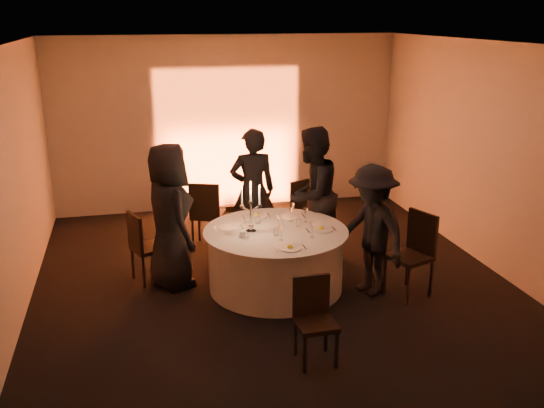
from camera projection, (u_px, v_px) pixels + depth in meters
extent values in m
plane|color=black|center=(276.00, 287.00, 7.73)|extent=(7.00, 7.00, 0.00)
plane|color=silver|center=(276.00, 44.00, 6.82)|extent=(7.00, 7.00, 0.00)
plane|color=beige|center=(228.00, 124.00, 10.52)|extent=(7.00, 0.00, 7.00)
plane|color=beige|center=(401.00, 303.00, 4.03)|extent=(7.00, 0.00, 7.00)
plane|color=beige|center=(9.00, 189.00, 6.61)|extent=(0.00, 7.00, 7.00)
plane|color=beige|center=(498.00, 160.00, 7.94)|extent=(0.00, 7.00, 7.00)
cube|color=black|center=(232.00, 208.00, 10.68)|extent=(0.25, 0.12, 0.10)
cylinder|color=black|center=(276.00, 286.00, 7.72)|extent=(0.60, 0.60, 0.03)
cylinder|color=black|center=(276.00, 260.00, 7.61)|extent=(0.20, 0.20, 0.75)
cylinder|color=silver|center=(276.00, 260.00, 7.61)|extent=(1.68, 1.68, 0.75)
cylinder|color=silver|center=(276.00, 231.00, 7.50)|extent=(1.80, 1.80, 0.02)
cube|color=black|center=(150.00, 248.00, 7.80)|extent=(0.53, 0.53, 0.05)
cube|color=black|center=(135.00, 232.00, 7.62)|extent=(0.19, 0.40, 0.47)
cylinder|color=black|center=(169.00, 266.00, 7.83)|extent=(0.04, 0.04, 0.44)
cylinder|color=black|center=(158.00, 257.00, 8.10)|extent=(0.04, 0.04, 0.44)
cylinder|color=black|center=(144.00, 272.00, 7.64)|extent=(0.04, 0.04, 0.44)
cylinder|color=black|center=(133.00, 263.00, 7.91)|extent=(0.04, 0.04, 0.44)
cube|color=black|center=(208.00, 215.00, 8.95)|extent=(0.58, 0.58, 0.05)
cube|color=black|center=(204.00, 201.00, 8.67)|extent=(0.43, 0.20, 0.51)
cylinder|color=black|center=(224.00, 227.00, 9.18)|extent=(0.04, 0.04, 0.48)
cylinder|color=black|center=(199.00, 226.00, 9.23)|extent=(0.04, 0.04, 0.48)
cylinder|color=black|center=(218.00, 236.00, 8.82)|extent=(0.04, 0.04, 0.48)
cylinder|color=black|center=(193.00, 235.00, 8.87)|extent=(0.04, 0.04, 0.48)
cube|color=black|center=(294.00, 211.00, 9.12)|extent=(0.58, 0.58, 0.05)
cube|color=black|center=(303.00, 197.00, 8.89)|extent=(0.42, 0.21, 0.51)
cylinder|color=black|center=(296.00, 221.00, 9.45)|extent=(0.04, 0.04, 0.48)
cylinder|color=black|center=(276.00, 226.00, 9.23)|extent=(0.04, 0.04, 0.48)
cylinder|color=black|center=(311.00, 227.00, 9.16)|extent=(0.04, 0.04, 0.48)
cylinder|color=black|center=(292.00, 233.00, 8.94)|extent=(0.04, 0.04, 0.48)
cube|color=black|center=(409.00, 257.00, 7.37)|extent=(0.59, 0.59, 0.05)
cube|color=black|center=(422.00, 232.00, 7.40)|extent=(0.20, 0.44, 0.52)
cylinder|color=black|center=(385.00, 275.00, 7.50)|extent=(0.04, 0.04, 0.49)
cylinder|color=black|center=(408.00, 286.00, 7.19)|extent=(0.04, 0.04, 0.49)
cylinder|color=black|center=(407.00, 267.00, 7.71)|extent=(0.04, 0.04, 0.49)
cylinder|color=black|center=(430.00, 278.00, 7.40)|extent=(0.04, 0.04, 0.49)
cube|color=black|center=(316.00, 324.00, 5.96)|extent=(0.38, 0.38, 0.05)
cube|color=black|center=(311.00, 295.00, 6.05)|extent=(0.38, 0.05, 0.43)
cylinder|color=black|center=(305.00, 354.00, 5.84)|extent=(0.04, 0.04, 0.41)
cylinder|color=black|center=(337.00, 349.00, 5.91)|extent=(0.04, 0.04, 0.41)
cylinder|color=black|center=(295.00, 337.00, 6.14)|extent=(0.04, 0.04, 0.41)
cylinder|color=black|center=(326.00, 333.00, 6.21)|extent=(0.04, 0.04, 0.41)
imported|color=black|center=(169.00, 216.00, 7.52)|extent=(0.83, 1.04, 1.85)
imported|color=black|center=(253.00, 191.00, 8.67)|extent=(0.67, 0.44, 1.81)
imported|color=black|center=(312.00, 195.00, 8.33)|extent=(1.16, 1.15, 1.89)
imported|color=black|center=(372.00, 230.00, 7.36)|extent=(0.93, 1.20, 1.63)
cylinder|color=white|center=(229.00, 227.00, 7.57)|extent=(0.25, 0.25, 0.01)
cube|color=silver|center=(215.00, 229.00, 7.53)|extent=(0.01, 0.17, 0.01)
cube|color=silver|center=(242.00, 226.00, 7.61)|extent=(0.02, 0.17, 0.01)
cylinder|color=white|center=(256.00, 216.00, 7.99)|extent=(0.29, 0.29, 0.01)
cube|color=silver|center=(243.00, 217.00, 7.95)|extent=(0.02, 0.17, 0.01)
cube|color=silver|center=(269.00, 215.00, 8.03)|extent=(0.01, 0.17, 0.01)
sphere|color=#FFF220|center=(256.00, 213.00, 7.98)|extent=(0.07, 0.07, 0.07)
cylinder|color=white|center=(291.00, 217.00, 7.97)|extent=(0.25, 0.25, 0.01)
cube|color=silver|center=(278.00, 218.00, 7.93)|extent=(0.02, 0.17, 0.01)
cube|color=silver|center=(303.00, 216.00, 8.01)|extent=(0.02, 0.17, 0.01)
cylinder|color=white|center=(321.00, 229.00, 7.50)|extent=(0.29, 0.29, 0.01)
cube|color=silver|center=(308.00, 231.00, 7.46)|extent=(0.02, 0.17, 0.01)
cube|color=silver|center=(334.00, 228.00, 7.54)|extent=(0.01, 0.17, 0.01)
sphere|color=#FFF220|center=(321.00, 226.00, 7.49)|extent=(0.07, 0.07, 0.07)
cylinder|color=white|center=(290.00, 248.00, 6.91)|extent=(0.26, 0.26, 0.01)
cube|color=silver|center=(276.00, 249.00, 6.87)|extent=(0.02, 0.17, 0.01)
cube|color=silver|center=(304.00, 247.00, 6.95)|extent=(0.02, 0.17, 0.01)
sphere|color=#FFF220|center=(290.00, 245.00, 6.90)|extent=(0.07, 0.07, 0.07)
cylinder|color=white|center=(243.00, 236.00, 7.28)|extent=(0.11, 0.11, 0.01)
cylinder|color=white|center=(243.00, 234.00, 7.27)|extent=(0.07, 0.07, 0.06)
cylinder|color=silver|center=(251.00, 231.00, 7.43)|extent=(0.13, 0.13, 0.02)
sphere|color=silver|center=(251.00, 227.00, 7.41)|extent=(0.07, 0.07, 0.07)
cylinder|color=silver|center=(251.00, 217.00, 7.37)|extent=(0.03, 0.03, 0.34)
cylinder|color=silver|center=(251.00, 202.00, 7.31)|extent=(0.06, 0.06, 0.03)
cylinder|color=white|center=(251.00, 193.00, 7.28)|extent=(0.02, 0.02, 0.22)
cone|color=#FF992D|center=(251.00, 182.00, 7.24)|extent=(0.02, 0.02, 0.04)
cylinder|color=silver|center=(246.00, 209.00, 7.32)|extent=(0.12, 0.02, 0.08)
cylinder|color=silver|center=(242.00, 207.00, 7.30)|extent=(0.05, 0.05, 0.03)
cylinder|color=white|center=(242.00, 197.00, 7.27)|extent=(0.02, 0.02, 0.22)
cone|color=#FF992D|center=(241.00, 187.00, 7.23)|extent=(0.02, 0.02, 0.04)
cylinder|color=silver|center=(255.00, 208.00, 7.35)|extent=(0.12, 0.02, 0.08)
cylinder|color=silver|center=(260.00, 205.00, 7.35)|extent=(0.05, 0.05, 0.03)
cylinder|color=white|center=(260.00, 196.00, 7.32)|extent=(0.02, 0.02, 0.22)
cone|color=#FF992D|center=(260.00, 186.00, 7.28)|extent=(0.02, 0.02, 0.04)
cylinder|color=silver|center=(292.00, 217.00, 7.97)|extent=(0.06, 0.06, 0.01)
cylinder|color=silver|center=(292.00, 213.00, 7.96)|extent=(0.01, 0.01, 0.10)
cone|color=silver|center=(292.00, 207.00, 7.93)|extent=(0.07, 0.07, 0.09)
cylinder|color=silver|center=(312.00, 237.00, 7.26)|extent=(0.06, 0.06, 0.01)
cylinder|color=silver|center=(312.00, 233.00, 7.24)|extent=(0.01, 0.01, 0.10)
cone|color=silver|center=(312.00, 226.00, 7.21)|extent=(0.07, 0.07, 0.09)
cylinder|color=silver|center=(305.00, 222.00, 7.78)|extent=(0.06, 0.06, 0.01)
cylinder|color=silver|center=(305.00, 218.00, 7.77)|extent=(0.01, 0.01, 0.10)
cone|color=silver|center=(306.00, 211.00, 7.74)|extent=(0.07, 0.07, 0.09)
cylinder|color=silver|center=(281.00, 240.00, 7.17)|extent=(0.06, 0.06, 0.01)
cylinder|color=silver|center=(281.00, 236.00, 7.15)|extent=(0.01, 0.01, 0.10)
cone|color=silver|center=(281.00, 229.00, 7.12)|extent=(0.07, 0.07, 0.09)
cylinder|color=silver|center=(247.00, 236.00, 7.29)|extent=(0.06, 0.06, 0.01)
cylinder|color=silver|center=(247.00, 232.00, 7.27)|extent=(0.01, 0.01, 0.10)
cone|color=silver|center=(247.00, 225.00, 7.24)|extent=(0.07, 0.07, 0.09)
cylinder|color=silver|center=(291.00, 221.00, 7.81)|extent=(0.06, 0.06, 0.01)
cylinder|color=silver|center=(291.00, 217.00, 7.80)|extent=(0.01, 0.01, 0.10)
cone|color=silver|center=(291.00, 211.00, 7.77)|extent=(0.07, 0.07, 0.09)
cylinder|color=silver|center=(299.00, 223.00, 7.62)|extent=(0.07, 0.07, 0.09)
cylinder|color=silver|center=(276.00, 232.00, 7.31)|extent=(0.07, 0.07, 0.09)
cylinder|color=silver|center=(280.00, 223.00, 7.61)|extent=(0.07, 0.07, 0.09)
cylinder|color=silver|center=(258.00, 220.00, 7.73)|extent=(0.07, 0.07, 0.09)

